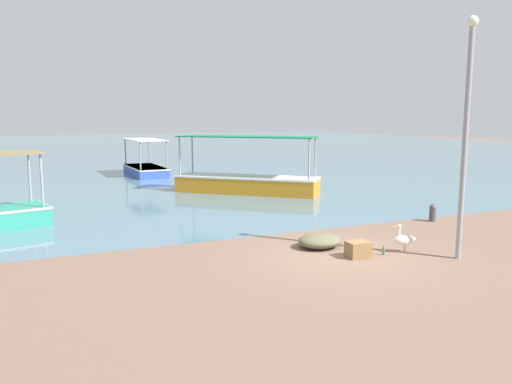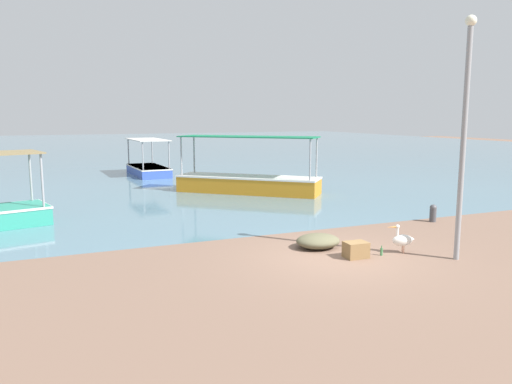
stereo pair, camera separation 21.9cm
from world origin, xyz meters
name	(u,v)px [view 1 (the left image)]	position (x,y,z in m)	size (l,w,h in m)	color
ground	(339,257)	(0.00, 0.00, 0.00)	(120.00, 120.00, 0.00)	#7C5E4D
harbor_water	(106,149)	(0.00, 48.00, 0.00)	(110.00, 90.00, 0.00)	slate
fishing_boat_near_right	(247,181)	(2.04, 11.27, 0.58)	(6.37, 5.90, 2.75)	orange
fishing_boat_far_right	(146,168)	(-1.00, 20.55, 0.46)	(2.12, 4.72, 2.26)	#3756BB
pelican	(404,239)	(1.88, -0.34, 0.38)	(0.80, 0.42, 0.80)	#E0997A
lamp_post	(466,127)	(2.80, -1.39, 3.45)	(0.28, 0.28, 6.18)	gray
mooring_bollard	(433,212)	(5.56, 2.51, 0.33)	(0.25, 0.25, 0.62)	#47474C
net_pile	(320,241)	(0.02, 1.03, 0.20)	(1.28, 1.09, 0.40)	brown
cargo_crate	(358,249)	(0.45, -0.23, 0.21)	(0.60, 0.45, 0.43)	olive
glass_bottle	(383,251)	(1.21, -0.33, 0.11)	(0.07, 0.07, 0.27)	#3F7F4C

